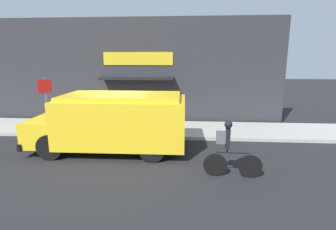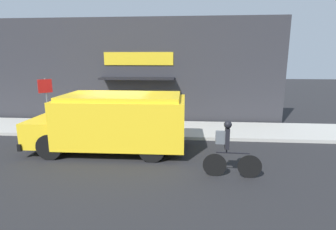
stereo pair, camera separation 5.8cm
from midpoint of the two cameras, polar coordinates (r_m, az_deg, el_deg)
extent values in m
plane|color=#232326|center=(11.37, -10.71, -5.03)|extent=(70.00, 70.00, 0.00)
cube|color=#ADAAA3|center=(12.66, -9.06, -2.87)|extent=(28.00, 2.82, 0.14)
cube|color=#2D2D33|center=(13.88, -7.78, 9.40)|extent=(15.50, 0.18, 5.35)
cube|color=gold|center=(13.68, -6.35, 12.10)|extent=(3.56, 0.05, 0.65)
cube|color=black|center=(13.30, -6.60, 7.91)|extent=(3.73, 0.88, 0.10)
cube|color=yellow|center=(9.59, -9.61, -1.23)|extent=(4.48, 2.41, 1.64)
cube|color=yellow|center=(10.66, -24.20, -2.84)|extent=(1.13, 2.17, 0.90)
cube|color=yellow|center=(9.43, -9.80, 4.04)|extent=(4.12, 2.22, 0.14)
cube|color=black|center=(10.99, -26.39, -4.51)|extent=(0.16, 2.29, 0.24)
cube|color=red|center=(11.24, -14.05, 0.96)|extent=(0.03, 0.44, 0.44)
cylinder|color=black|center=(11.40, -19.48, -3.20)|extent=(0.87, 0.27, 0.87)
cylinder|color=black|center=(9.66, -24.14, -6.30)|extent=(0.87, 0.27, 0.87)
cylinder|color=black|center=(10.54, -2.03, -3.72)|extent=(0.87, 0.27, 0.87)
cylinder|color=black|center=(8.63, -3.37, -7.37)|extent=(0.87, 0.27, 0.87)
cylinder|color=black|center=(7.88, 17.55, -10.67)|extent=(0.67, 0.07, 0.67)
cylinder|color=black|center=(7.75, 10.31, -10.65)|extent=(0.67, 0.07, 0.67)
cylinder|color=black|center=(7.66, 14.11, -8.01)|extent=(0.93, 0.07, 0.04)
cylinder|color=black|center=(7.62, 12.85, -7.57)|extent=(0.04, 0.04, 0.12)
cube|color=black|center=(7.51, 12.97, -5.05)|extent=(0.13, 0.20, 0.58)
sphere|color=black|center=(7.40, 13.12, -2.05)|extent=(0.22, 0.22, 0.22)
cube|color=#565B60|center=(7.49, 11.53, -4.81)|extent=(0.27, 0.15, 0.36)
cylinder|color=slate|center=(13.07, -24.65, 2.20)|extent=(0.07, 0.07, 2.34)
cube|color=red|center=(12.92, -25.08, 5.74)|extent=(0.45, 0.45, 0.60)
camera|label=1|loc=(0.03, -89.84, 0.03)|focal=28.00mm
camera|label=2|loc=(0.03, 90.16, -0.03)|focal=28.00mm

